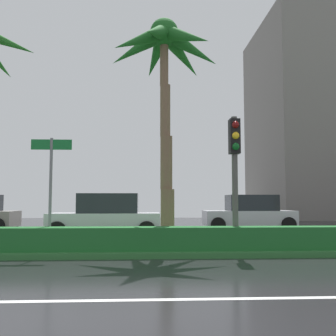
% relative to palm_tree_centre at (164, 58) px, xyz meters
% --- Properties ---
extents(ground_plane, '(90.00, 42.00, 0.10)m').
position_rel_palm_tree_centre_xyz_m(ground_plane, '(-2.57, 0.72, -5.98)').
color(ground_plane, black).
extents(near_lane_divider_stripe, '(81.00, 0.14, 0.01)m').
position_rel_palm_tree_centre_xyz_m(near_lane_divider_stripe, '(-2.57, -6.28, -5.93)').
color(near_lane_divider_stripe, white).
rests_on(near_lane_divider_stripe, ground_plane).
extents(median_strip, '(85.50, 4.00, 0.15)m').
position_rel_palm_tree_centre_xyz_m(median_strip, '(-2.57, -0.28, -5.85)').
color(median_strip, '#2D6B33').
rests_on(median_strip, ground_plane).
extents(median_hedge, '(76.50, 0.70, 0.60)m').
position_rel_palm_tree_centre_xyz_m(median_hedge, '(-2.57, -1.68, -5.48)').
color(median_hedge, '#1E6028').
rests_on(median_hedge, median_strip).
extents(palm_tree_centre, '(3.72, 3.77, 7.08)m').
position_rel_palm_tree_centre_xyz_m(palm_tree_centre, '(0.00, 0.00, 0.00)').
color(palm_tree_centre, brown).
rests_on(palm_tree_centre, median_strip).
extents(traffic_signal_median_right, '(0.28, 0.43, 3.60)m').
position_rel_palm_tree_centre_xyz_m(traffic_signal_median_right, '(1.87, -1.48, -3.30)').
color(traffic_signal_median_right, '#4C4C47').
rests_on(traffic_signal_median_right, median_strip).
extents(street_name_sign, '(1.10, 0.08, 3.00)m').
position_rel_palm_tree_centre_xyz_m(street_name_sign, '(-3.15, -1.26, -3.85)').
color(street_name_sign, slate).
rests_on(street_name_sign, median_strip).
extents(car_in_traffic_third, '(4.30, 2.02, 1.72)m').
position_rel_palm_tree_centre_xyz_m(car_in_traffic_third, '(-2.13, 3.63, -5.10)').
color(car_in_traffic_third, silver).
rests_on(car_in_traffic_third, ground_plane).
extents(car_in_traffic_fourth, '(4.30, 2.02, 1.72)m').
position_rel_palm_tree_centre_xyz_m(car_in_traffic_fourth, '(4.44, 6.90, -5.10)').
color(car_in_traffic_fourth, silver).
rests_on(car_in_traffic_fourth, ground_plane).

